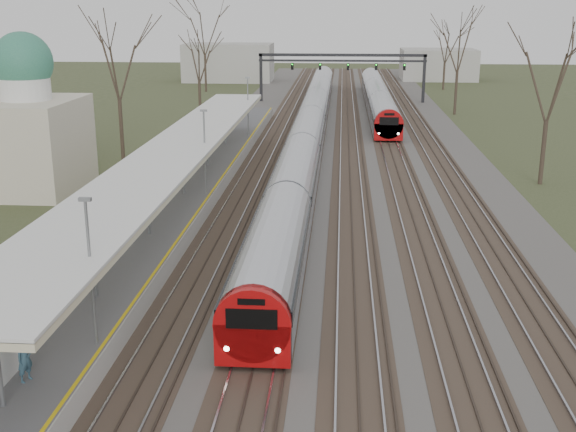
# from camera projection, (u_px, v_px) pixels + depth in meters

# --- Properties ---
(track_bed) EXTENTS (24.00, 160.00, 0.22)m
(track_bed) POSITION_uv_depth(u_px,v_px,m) (340.00, 146.00, 62.96)
(track_bed) COLOR #474442
(track_bed) RESTS_ON ground
(platform) EXTENTS (3.50, 69.00, 1.00)m
(platform) POSITION_uv_depth(u_px,v_px,m) (196.00, 188.00, 46.75)
(platform) COLOR #9E9B93
(platform) RESTS_ON ground
(canopy) EXTENTS (4.10, 50.00, 3.11)m
(canopy) POSITION_uv_depth(u_px,v_px,m) (178.00, 149.00, 41.47)
(canopy) COLOR slate
(canopy) RESTS_ON platform
(dome_building) EXTENTS (10.00, 8.00, 10.30)m
(dome_building) POSITION_uv_depth(u_px,v_px,m) (5.00, 135.00, 47.22)
(dome_building) COLOR beige
(dome_building) RESTS_ON ground
(signal_gantry) EXTENTS (21.00, 0.59, 6.08)m
(signal_gantry) POSITION_uv_depth(u_px,v_px,m) (342.00, 63.00, 90.31)
(signal_gantry) COLOR black
(signal_gantry) RESTS_ON ground
(tree_west_far) EXTENTS (5.50, 5.50, 11.33)m
(tree_west_far) POSITION_uv_depth(u_px,v_px,m) (117.00, 57.00, 55.25)
(tree_west_far) COLOR #2D231C
(tree_west_far) RESTS_ON ground
(tree_east_far) EXTENTS (5.00, 5.00, 10.30)m
(tree_east_far) POSITION_uv_depth(u_px,v_px,m) (551.00, 77.00, 47.52)
(tree_east_far) COLOR #2D231C
(tree_east_far) RESTS_ON ground
(train_near) EXTENTS (2.62, 90.21, 3.05)m
(train_near) POSITION_uv_depth(u_px,v_px,m) (311.00, 122.00, 66.59)
(train_near) COLOR #AFB1B9
(train_near) RESTS_ON ground
(train_far) EXTENTS (2.62, 45.21, 3.05)m
(train_far) POSITION_uv_depth(u_px,v_px,m) (377.00, 97.00, 85.18)
(train_far) COLOR #AFB1B9
(train_far) RESTS_ON ground
(passenger) EXTENTS (0.56, 0.66, 1.56)m
(passenger) POSITION_uv_depth(u_px,v_px,m) (25.00, 358.00, 21.43)
(passenger) COLOR #325161
(passenger) RESTS_ON platform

